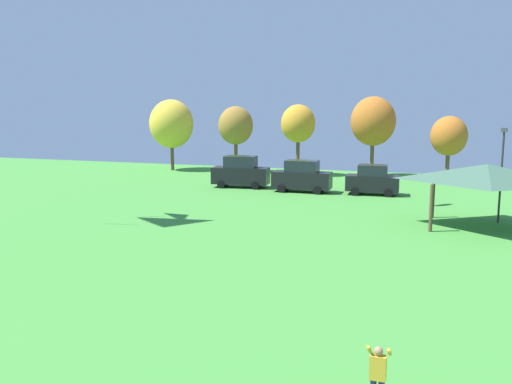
{
  "coord_description": "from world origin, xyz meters",
  "views": [
    {
      "loc": [
        5.08,
        2.54,
        6.7
      ],
      "look_at": [
        0.27,
        16.29,
        4.42
      ],
      "focal_mm": 38.0,
      "sensor_mm": 36.0,
      "label": 1
    }
  ],
  "objects_px": {
    "parked_car_third_from_left": "(373,180)",
    "treeline_tree_1": "(236,126)",
    "parked_car_leftmost": "(241,172)",
    "treeline_tree_3": "(373,121)",
    "light_post_1": "(502,169)",
    "treeline_tree_2": "(298,124)",
    "treeline_tree_4": "(449,136)",
    "treeline_tree_0": "(171,124)",
    "person_standing_near_foreground": "(378,374)",
    "parked_car_second_from_left": "(302,177)",
    "park_pavilion": "(487,173)"
  },
  "relations": [
    {
      "from": "person_standing_near_foreground",
      "to": "park_pavilion",
      "type": "distance_m",
      "value": 21.31
    },
    {
      "from": "parked_car_leftmost",
      "to": "light_post_1",
      "type": "relative_size",
      "value": 0.88
    },
    {
      "from": "treeline_tree_0",
      "to": "treeline_tree_3",
      "type": "distance_m",
      "value": 21.09
    },
    {
      "from": "treeline_tree_1",
      "to": "park_pavilion",
      "type": "bearing_deg",
      "value": -41.21
    },
    {
      "from": "person_standing_near_foreground",
      "to": "parked_car_second_from_left",
      "type": "distance_m",
      "value": 31.65
    },
    {
      "from": "parked_car_second_from_left",
      "to": "treeline_tree_2",
      "type": "xyz_separation_m",
      "value": [
        -3.08,
        10.27,
        3.86
      ]
    },
    {
      "from": "light_post_1",
      "to": "treeline_tree_2",
      "type": "distance_m",
      "value": 24.68
    },
    {
      "from": "park_pavilion",
      "to": "treeline_tree_1",
      "type": "distance_m",
      "value": 30.33
    },
    {
      "from": "park_pavilion",
      "to": "treeline_tree_3",
      "type": "xyz_separation_m",
      "value": [
        -8.96,
        21.08,
        2.28
      ]
    },
    {
      "from": "parked_car_leftmost",
      "to": "treeline_tree_4",
      "type": "distance_m",
      "value": 19.79
    },
    {
      "from": "treeline_tree_3",
      "to": "parked_car_third_from_left",
      "type": "bearing_deg",
      "value": -82.37
    },
    {
      "from": "parked_car_third_from_left",
      "to": "treeline_tree_1",
      "type": "bearing_deg",
      "value": 142.6
    },
    {
      "from": "parked_car_leftmost",
      "to": "parked_car_second_from_left",
      "type": "bearing_deg",
      "value": -13.55
    },
    {
      "from": "treeline_tree_4",
      "to": "light_post_1",
      "type": "bearing_deg",
      "value": -81.4
    },
    {
      "from": "park_pavilion",
      "to": "light_post_1",
      "type": "xyz_separation_m",
      "value": [
        0.87,
        1.66,
        0.08
      ]
    },
    {
      "from": "treeline_tree_1",
      "to": "parked_car_leftmost",
      "type": "bearing_deg",
      "value": -66.55
    },
    {
      "from": "person_standing_near_foreground",
      "to": "treeline_tree_4",
      "type": "bearing_deg",
      "value": 87.1
    },
    {
      "from": "parked_car_third_from_left",
      "to": "treeline_tree_1",
      "type": "distance_m",
      "value": 18.79
    },
    {
      "from": "person_standing_near_foreground",
      "to": "park_pavilion",
      "type": "height_order",
      "value": "park_pavilion"
    },
    {
      "from": "parked_car_leftmost",
      "to": "treeline_tree_4",
      "type": "height_order",
      "value": "treeline_tree_4"
    },
    {
      "from": "treeline_tree_1",
      "to": "treeline_tree_3",
      "type": "xyz_separation_m",
      "value": [
        13.81,
        1.14,
        0.53
      ]
    },
    {
      "from": "treeline_tree_0",
      "to": "parked_car_third_from_left",
      "type": "bearing_deg",
      "value": -23.57
    },
    {
      "from": "parked_car_second_from_left",
      "to": "park_pavilion",
      "type": "distance_m",
      "value": 16.03
    },
    {
      "from": "parked_car_leftmost",
      "to": "light_post_1",
      "type": "distance_m",
      "value": 21.13
    },
    {
      "from": "treeline_tree_4",
      "to": "treeline_tree_1",
      "type": "bearing_deg",
      "value": -178.17
    },
    {
      "from": "treeline_tree_4",
      "to": "park_pavilion",
      "type": "bearing_deg",
      "value": -84.48
    },
    {
      "from": "park_pavilion",
      "to": "treeline_tree_4",
      "type": "xyz_separation_m",
      "value": [
        -1.99,
        20.61,
        1.01
      ]
    },
    {
      "from": "light_post_1",
      "to": "treeline_tree_2",
      "type": "bearing_deg",
      "value": 133.39
    },
    {
      "from": "treeline_tree_0",
      "to": "park_pavilion",
      "type": "bearing_deg",
      "value": -33.13
    },
    {
      "from": "park_pavilion",
      "to": "treeline_tree_4",
      "type": "distance_m",
      "value": 20.73
    },
    {
      "from": "treeline_tree_3",
      "to": "treeline_tree_1",
      "type": "bearing_deg",
      "value": -175.29
    },
    {
      "from": "treeline_tree_0",
      "to": "treeline_tree_4",
      "type": "xyz_separation_m",
      "value": [
        28.0,
        1.04,
        -0.87
      ]
    },
    {
      "from": "parked_car_second_from_left",
      "to": "treeline_tree_2",
      "type": "height_order",
      "value": "treeline_tree_2"
    },
    {
      "from": "parked_car_leftmost",
      "to": "treeline_tree_4",
      "type": "bearing_deg",
      "value": 26.78
    },
    {
      "from": "treeline_tree_0",
      "to": "treeline_tree_4",
      "type": "distance_m",
      "value": 28.04
    },
    {
      "from": "light_post_1",
      "to": "treeline_tree_0",
      "type": "distance_m",
      "value": 35.74
    },
    {
      "from": "light_post_1",
      "to": "treeline_tree_2",
      "type": "relative_size",
      "value": 0.79
    },
    {
      "from": "treeline_tree_1",
      "to": "treeline_tree_3",
      "type": "height_order",
      "value": "treeline_tree_3"
    },
    {
      "from": "parked_car_leftmost",
      "to": "treeline_tree_2",
      "type": "height_order",
      "value": "treeline_tree_2"
    },
    {
      "from": "treeline_tree_2",
      "to": "treeline_tree_3",
      "type": "height_order",
      "value": "treeline_tree_3"
    },
    {
      "from": "person_standing_near_foreground",
      "to": "parked_car_leftmost",
      "type": "relative_size",
      "value": 0.32
    },
    {
      "from": "parked_car_leftmost",
      "to": "light_post_1",
      "type": "bearing_deg",
      "value": -29.37
    },
    {
      "from": "park_pavilion",
      "to": "treeline_tree_0",
      "type": "xyz_separation_m",
      "value": [
        -30.0,
        19.57,
        1.87
      ]
    },
    {
      "from": "treeline_tree_2",
      "to": "treeline_tree_4",
      "type": "height_order",
      "value": "treeline_tree_2"
    },
    {
      "from": "treeline_tree_3",
      "to": "parked_car_leftmost",
      "type": "bearing_deg",
      "value": -130.55
    },
    {
      "from": "parked_car_third_from_left",
      "to": "treeline_tree_4",
      "type": "bearing_deg",
      "value": 59.63
    },
    {
      "from": "park_pavilion",
      "to": "person_standing_near_foreground",
      "type": "bearing_deg",
      "value": -99.31
    },
    {
      "from": "person_standing_near_foreground",
      "to": "light_post_1",
      "type": "xyz_separation_m",
      "value": [
        4.3,
        22.57,
        2.3
      ]
    },
    {
      "from": "person_standing_near_foreground",
      "to": "parked_car_second_from_left",
      "type": "xyz_separation_m",
      "value": [
        -9.52,
        30.18,
        0.37
      ]
    },
    {
      "from": "treeline_tree_0",
      "to": "treeline_tree_3",
      "type": "height_order",
      "value": "treeline_tree_3"
    }
  ]
}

